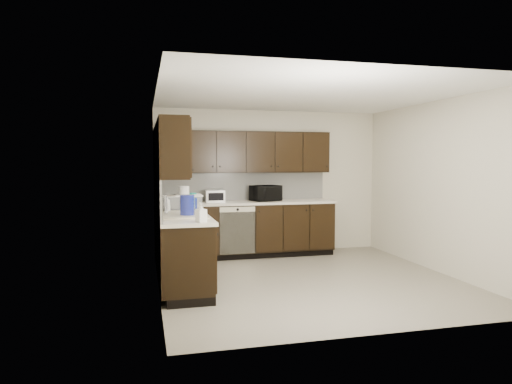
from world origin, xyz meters
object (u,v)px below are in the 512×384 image
toaster_oven (215,196)px  storage_bin (182,203)px  microwave (266,193)px  blue_pitcher (187,206)px  sink (184,220)px

toaster_oven → storage_bin: size_ratio=0.60×
microwave → blue_pitcher: (-1.50, -1.84, 0.00)m
microwave → storage_bin: 1.84m
storage_bin → blue_pitcher: size_ratio=1.96×
microwave → toaster_oven: 0.87m
sink → blue_pitcher: bearing=-77.4°
toaster_oven → storage_bin: (-0.63, -1.08, 0.00)m
blue_pitcher → microwave: bearing=28.0°
toaster_oven → blue_pitcher: size_ratio=1.17×
microwave → storage_bin: bearing=-160.8°
storage_bin → blue_pitcher: bearing=-90.2°
toaster_oven → storage_bin: storage_bin is taller
sink → microwave: bearing=48.1°
sink → storage_bin: bearing=86.9°
sink → blue_pitcher: size_ratio=3.07×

